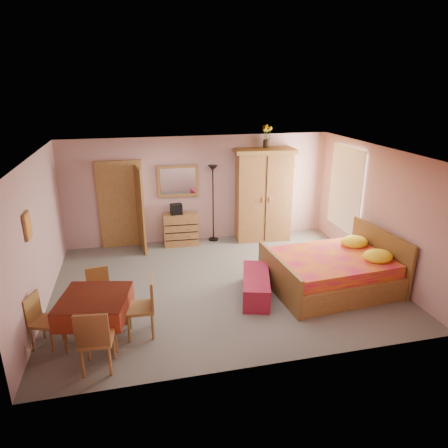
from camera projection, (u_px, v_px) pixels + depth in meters
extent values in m
plane|color=#6A645E|center=(222.00, 284.00, 7.94)|extent=(6.50, 6.50, 0.00)
plane|color=brown|center=(222.00, 153.00, 7.07)|extent=(6.50, 6.50, 0.00)
cube|color=tan|center=(200.00, 189.00, 9.80)|extent=(6.50, 0.10, 2.60)
cube|color=tan|center=(265.00, 284.00, 5.21)|extent=(6.50, 0.10, 2.60)
cube|color=tan|center=(37.00, 236.00, 6.81)|extent=(0.10, 5.00, 2.60)
cube|color=tan|center=(376.00, 210.00, 8.19)|extent=(0.10, 5.00, 2.60)
cube|color=#9E6B35|center=(121.00, 205.00, 9.46)|extent=(1.06, 0.12, 2.15)
cube|color=white|center=(346.00, 189.00, 9.24)|extent=(0.08, 1.40, 1.95)
cube|color=orange|center=(27.00, 226.00, 6.14)|extent=(0.04, 0.32, 0.42)
cube|color=#D8BF59|center=(291.00, 175.00, 10.19)|extent=(0.30, 0.04, 0.40)
cube|color=#9A6434|center=(181.00, 229.00, 9.74)|extent=(0.84, 0.45, 0.78)
cube|color=white|center=(178.00, 181.00, 9.55)|extent=(0.97, 0.07, 0.77)
cube|color=black|center=(176.00, 209.00, 9.58)|extent=(0.29, 0.22, 0.26)
cube|color=black|center=(213.00, 204.00, 9.83)|extent=(0.28, 0.28, 1.91)
cube|color=#925E31|center=(263.00, 195.00, 9.90)|extent=(1.52, 0.87, 2.29)
cube|color=yellow|center=(266.00, 136.00, 9.55)|extent=(0.23, 0.23, 0.55)
cube|color=#C51346|center=(331.00, 262.00, 7.64)|extent=(2.43, 1.98, 1.07)
cube|color=maroon|center=(256.00, 286.00, 7.42)|extent=(0.82, 1.37, 0.43)
cube|color=maroon|center=(96.00, 317.00, 6.14)|extent=(1.18, 1.18, 0.73)
cube|color=#B0743B|center=(97.00, 338.00, 5.45)|extent=(0.49, 0.49, 0.98)
cube|color=#A96D39|center=(100.00, 293.00, 6.75)|extent=(0.43, 0.43, 0.82)
cube|color=#A66738|center=(45.00, 321.00, 5.95)|extent=(0.49, 0.49, 0.84)
cube|color=olive|center=(140.00, 307.00, 6.20)|extent=(0.46, 0.46, 0.97)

